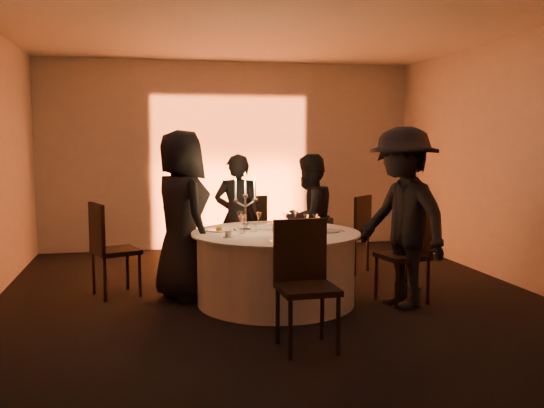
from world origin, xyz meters
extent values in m
plane|color=black|center=(0.00, 0.00, 0.00)|extent=(7.00, 7.00, 0.00)
plane|color=silver|center=(0.00, 0.00, 3.00)|extent=(7.00, 7.00, 0.00)
plane|color=#B2ADA5|center=(0.00, 3.50, 1.50)|extent=(7.00, 0.00, 7.00)
plane|color=#B2ADA5|center=(0.00, -3.50, 1.50)|extent=(7.00, 0.00, 7.00)
plane|color=#B2ADA5|center=(3.00, 0.00, 1.50)|extent=(0.00, 7.00, 7.00)
cube|color=black|center=(0.00, 3.20, 0.05)|extent=(0.25, 0.12, 0.10)
cylinder|color=black|center=(0.00, 0.00, 0.01)|extent=(0.60, 0.60, 0.03)
cylinder|color=black|center=(0.00, 0.00, 0.38)|extent=(0.20, 0.20, 0.75)
cylinder|color=silver|center=(0.00, 0.00, 0.38)|extent=(1.68, 1.68, 0.75)
cylinder|color=silver|center=(0.00, 0.00, 0.76)|extent=(1.80, 1.80, 0.02)
cube|color=black|center=(-1.69, 0.66, 0.51)|extent=(0.60, 0.60, 0.05)
cube|color=black|center=(-1.89, 0.59, 0.79)|extent=(0.21, 0.45, 0.53)
cylinder|color=black|center=(-1.43, 0.55, 0.25)|extent=(0.04, 0.04, 0.50)
cylinder|color=black|center=(-1.58, 0.92, 0.25)|extent=(0.04, 0.04, 0.50)
cylinder|color=black|center=(-1.80, 0.40, 0.25)|extent=(0.04, 0.04, 0.50)
cylinder|color=black|center=(-1.95, 0.77, 0.25)|extent=(0.04, 0.04, 0.50)
cube|color=black|center=(-0.05, 1.50, 0.50)|extent=(0.47, 0.47, 0.05)
cube|color=black|center=(-0.06, 1.29, 0.78)|extent=(0.46, 0.06, 0.52)
cylinder|color=black|center=(0.15, 1.69, 0.24)|extent=(0.04, 0.04, 0.49)
cylinder|color=black|center=(-0.24, 1.70, 0.24)|extent=(0.04, 0.04, 0.49)
cylinder|color=black|center=(0.13, 1.30, 0.24)|extent=(0.04, 0.04, 0.49)
cylinder|color=black|center=(-0.26, 1.31, 0.24)|extent=(0.04, 0.04, 0.49)
cube|color=black|center=(1.27, 1.31, 0.49)|extent=(0.63, 0.63, 0.05)
cube|color=black|center=(1.41, 1.17, 0.77)|extent=(0.35, 0.34, 0.51)
cylinder|color=black|center=(1.28, 1.58, 0.24)|extent=(0.04, 0.04, 0.48)
cylinder|color=black|center=(1.00, 1.32, 0.24)|extent=(0.04, 0.04, 0.48)
cylinder|color=black|center=(1.54, 1.31, 0.24)|extent=(0.04, 0.04, 0.48)
cylinder|color=black|center=(1.27, 1.04, 0.24)|extent=(0.04, 0.04, 0.48)
cube|color=black|center=(1.34, -0.26, 0.50)|extent=(0.54, 0.54, 0.05)
cube|color=black|center=(1.54, -0.22, 0.79)|extent=(0.13, 0.46, 0.53)
cylinder|color=black|center=(1.11, -0.10, 0.25)|extent=(0.04, 0.04, 0.49)
cylinder|color=black|center=(1.18, -0.49, 0.25)|extent=(0.04, 0.04, 0.49)
cylinder|color=black|center=(1.49, -0.03, 0.25)|extent=(0.04, 0.04, 0.49)
cylinder|color=black|center=(1.57, -0.41, 0.25)|extent=(0.04, 0.04, 0.49)
cube|color=black|center=(-0.06, -1.49, 0.51)|extent=(0.49, 0.49, 0.05)
cube|color=black|center=(-0.06, -1.28, 0.81)|extent=(0.47, 0.06, 0.54)
cylinder|color=black|center=(-0.25, -1.70, 0.25)|extent=(0.04, 0.04, 0.50)
cylinder|color=black|center=(0.15, -1.68, 0.25)|extent=(0.04, 0.04, 0.50)
cylinder|color=black|center=(-0.26, -1.29, 0.25)|extent=(0.04, 0.04, 0.50)
cylinder|color=black|center=(0.14, -1.28, 0.25)|extent=(0.04, 0.04, 0.50)
imported|color=black|center=(-0.97, 0.39, 0.93)|extent=(0.88, 1.06, 1.86)
imported|color=black|center=(-0.24, 1.12, 0.79)|extent=(0.64, 0.49, 1.58)
imported|color=black|center=(0.61, 0.89, 0.79)|extent=(0.97, 0.92, 1.58)
imported|color=black|center=(1.27, -0.40, 0.94)|extent=(1.03, 1.37, 1.88)
cylinder|color=white|center=(-0.58, 0.22, 0.78)|extent=(0.27, 0.27, 0.01)
cube|color=silver|center=(-0.75, 0.22, 0.78)|extent=(0.01, 0.17, 0.01)
cube|color=silver|center=(-0.41, 0.22, 0.78)|extent=(0.02, 0.17, 0.01)
sphere|color=yellow|center=(-0.58, 0.22, 0.82)|extent=(0.07, 0.07, 0.07)
cylinder|color=white|center=(-0.07, 0.60, 0.78)|extent=(0.27, 0.27, 0.01)
cube|color=silver|center=(-0.24, 0.60, 0.78)|extent=(0.02, 0.17, 0.01)
cube|color=silver|center=(0.10, 0.60, 0.78)|extent=(0.02, 0.17, 0.01)
cylinder|color=white|center=(0.27, 0.52, 0.78)|extent=(0.25, 0.25, 0.01)
cube|color=silver|center=(0.10, 0.52, 0.78)|extent=(0.02, 0.17, 0.01)
cube|color=silver|center=(0.44, 0.52, 0.78)|extent=(0.02, 0.17, 0.01)
sphere|color=yellow|center=(0.27, 0.52, 0.82)|extent=(0.07, 0.07, 0.07)
cylinder|color=white|center=(0.54, -0.08, 0.78)|extent=(0.28, 0.28, 0.01)
cube|color=silver|center=(0.37, -0.08, 0.78)|extent=(0.02, 0.17, 0.01)
cube|color=silver|center=(0.71, -0.08, 0.78)|extent=(0.01, 0.17, 0.01)
cylinder|color=white|center=(-0.01, -0.63, 0.78)|extent=(0.26, 0.26, 0.01)
cube|color=silver|center=(-0.18, -0.63, 0.78)|extent=(0.02, 0.17, 0.01)
cube|color=silver|center=(0.16, -0.63, 0.78)|extent=(0.02, 0.17, 0.01)
sphere|color=yellow|center=(-0.01, -0.63, 0.82)|extent=(0.07, 0.07, 0.07)
cylinder|color=white|center=(-0.55, -0.23, 0.77)|extent=(0.11, 0.11, 0.01)
cylinder|color=white|center=(-0.55, -0.23, 0.81)|extent=(0.07, 0.07, 0.06)
cylinder|color=silver|center=(-0.30, 0.16, 0.78)|extent=(0.13, 0.13, 0.02)
sphere|color=silver|center=(-0.30, 0.16, 0.84)|extent=(0.07, 0.07, 0.07)
cylinder|color=silver|center=(-0.30, 0.16, 0.97)|extent=(0.03, 0.03, 0.33)
cylinder|color=silver|center=(-0.30, 0.16, 1.15)|extent=(0.06, 0.06, 0.03)
cylinder|color=white|center=(-0.30, 0.16, 1.26)|extent=(0.02, 0.02, 0.22)
cone|color=orange|center=(-0.30, 0.16, 1.39)|extent=(0.02, 0.02, 0.03)
cylinder|color=silver|center=(-0.36, 0.16, 1.07)|extent=(0.12, 0.02, 0.08)
cylinder|color=silver|center=(-0.41, 0.16, 1.10)|extent=(0.05, 0.05, 0.03)
cylinder|color=white|center=(-0.41, 0.16, 1.21)|extent=(0.02, 0.02, 0.22)
cone|color=orange|center=(-0.41, 0.16, 1.34)|extent=(0.02, 0.02, 0.03)
cylinder|color=silver|center=(-0.25, 0.16, 1.07)|extent=(0.12, 0.02, 0.08)
cylinder|color=silver|center=(-0.20, 0.16, 1.10)|extent=(0.05, 0.05, 0.03)
cylinder|color=white|center=(-0.20, 0.16, 1.21)|extent=(0.02, 0.02, 0.22)
cone|color=orange|center=(-0.20, 0.16, 1.34)|extent=(0.02, 0.02, 0.03)
cylinder|color=silver|center=(0.31, 0.40, 0.77)|extent=(0.06, 0.06, 0.01)
cylinder|color=silver|center=(0.31, 0.40, 0.83)|extent=(0.01, 0.01, 0.10)
cone|color=silver|center=(0.31, 0.40, 0.92)|extent=(0.07, 0.07, 0.09)
cylinder|color=silver|center=(-0.34, 0.06, 0.77)|extent=(0.06, 0.06, 0.01)
cylinder|color=silver|center=(-0.34, 0.06, 0.83)|extent=(0.01, 0.01, 0.10)
cone|color=silver|center=(-0.34, 0.06, 0.92)|extent=(0.07, 0.07, 0.09)
cylinder|color=silver|center=(-0.34, 0.35, 0.77)|extent=(0.06, 0.06, 0.01)
cylinder|color=silver|center=(-0.34, 0.35, 0.83)|extent=(0.01, 0.01, 0.10)
cone|color=silver|center=(-0.34, 0.35, 0.92)|extent=(0.07, 0.07, 0.09)
cylinder|color=silver|center=(0.13, 0.12, 0.77)|extent=(0.06, 0.06, 0.01)
cylinder|color=silver|center=(0.13, 0.12, 0.83)|extent=(0.01, 0.01, 0.10)
cone|color=silver|center=(0.13, 0.12, 0.92)|extent=(0.07, 0.07, 0.09)
cylinder|color=silver|center=(0.42, -0.07, 0.77)|extent=(0.06, 0.06, 0.01)
cylinder|color=silver|center=(0.42, -0.07, 0.83)|extent=(0.01, 0.01, 0.10)
cone|color=silver|center=(0.42, -0.07, 0.92)|extent=(0.07, 0.07, 0.09)
cylinder|color=silver|center=(-0.38, -0.04, 0.77)|extent=(0.06, 0.06, 0.01)
cylinder|color=silver|center=(-0.38, -0.04, 0.83)|extent=(0.01, 0.01, 0.10)
cone|color=silver|center=(-0.38, -0.04, 0.92)|extent=(0.07, 0.07, 0.09)
cylinder|color=silver|center=(0.37, -0.30, 0.77)|extent=(0.06, 0.06, 0.01)
cylinder|color=silver|center=(0.37, -0.30, 0.83)|extent=(0.01, 0.01, 0.10)
cone|color=silver|center=(0.37, -0.30, 0.92)|extent=(0.07, 0.07, 0.09)
cylinder|color=silver|center=(0.31, -0.10, 0.77)|extent=(0.06, 0.06, 0.01)
cylinder|color=silver|center=(0.31, -0.10, 0.83)|extent=(0.01, 0.01, 0.10)
cone|color=silver|center=(0.31, -0.10, 0.92)|extent=(0.07, 0.07, 0.09)
cylinder|color=silver|center=(-0.15, 0.20, 0.77)|extent=(0.06, 0.06, 0.01)
cylinder|color=silver|center=(-0.15, 0.20, 0.83)|extent=(0.01, 0.01, 0.10)
cone|color=silver|center=(-0.15, 0.20, 0.92)|extent=(0.07, 0.07, 0.09)
cylinder|color=silver|center=(-0.23, 0.07, 0.82)|extent=(0.07, 0.07, 0.09)
cylinder|color=silver|center=(-0.01, 0.00, 0.82)|extent=(0.07, 0.07, 0.09)
camera|label=1|loc=(-1.36, -6.25, 1.74)|focal=40.00mm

